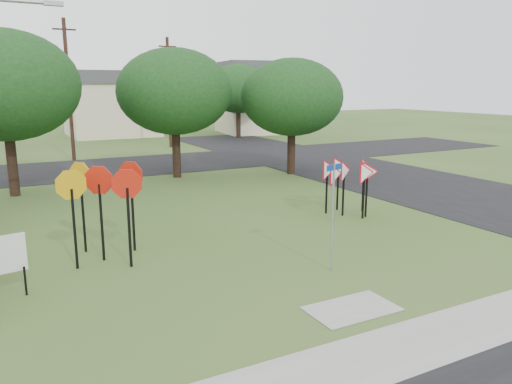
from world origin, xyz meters
TOP-DOWN VIEW (x-y plane):
  - ground at (0.00, 0.00)m, footprint 140.00×140.00m
  - sidewalk at (0.00, -4.20)m, footprint 30.00×1.60m
  - planting_strip at (0.00, -5.40)m, footprint 30.00×0.80m
  - street_right at (12.00, 10.00)m, footprint 8.00×50.00m
  - street_far at (0.00, 20.00)m, footprint 60.00×8.00m
  - curb_pad at (0.00, -2.40)m, footprint 2.00×1.20m
  - street_name_sign at (1.01, -0.24)m, footprint 0.58×0.19m
  - stop_sign_cluster at (-4.12, 3.50)m, footprint 2.48×2.37m
  - yield_sign_cluster at (5.07, 4.23)m, footprint 2.77×1.67m
  - far_pole_a at (-2.00, 24.00)m, footprint 1.40×0.24m
  - far_pole_b at (6.00, 28.00)m, footprint 1.40×0.24m
  - house_mid at (4.00, 40.00)m, footprint 8.40×8.40m
  - house_right at (18.00, 36.00)m, footprint 8.30×8.30m
  - tree_near_left at (-6.00, 14.00)m, footprint 6.40×6.40m
  - tree_near_mid at (2.00, 15.00)m, footprint 6.00×6.00m
  - tree_near_right at (8.00, 13.00)m, footprint 5.60×5.60m
  - tree_far_right at (14.00, 32.00)m, footprint 6.00×6.00m

SIDE VIEW (x-z plane):
  - ground at x=0.00m, z-range 0.00..0.00m
  - planting_strip at x=0.00m, z-range 0.00..0.02m
  - sidewalk at x=0.00m, z-range 0.00..0.02m
  - street_right at x=12.00m, z-range 0.00..0.02m
  - street_far at x=0.00m, z-range 0.00..0.02m
  - curb_pad at x=0.00m, z-range 0.00..0.02m
  - yield_sign_cluster at x=5.07m, z-range 0.53..2.73m
  - street_name_sign at x=1.01m, z-range 0.22..3.11m
  - stop_sign_cluster at x=-4.12m, z-range 0.64..3.38m
  - house_mid at x=4.00m, z-range 0.05..6.25m
  - house_right at x=18.00m, z-range 0.05..7.25m
  - tree_near_right at x=8.00m, z-range 1.06..7.39m
  - far_pole_b at x=6.00m, z-range 0.10..8.60m
  - tree_near_mid at x=2.00m, z-range 1.14..7.94m
  - tree_far_right at x=14.00m, z-range 1.14..7.94m
  - far_pole_a at x=-2.00m, z-range 0.10..9.10m
  - tree_near_left at x=-6.00m, z-range 1.22..8.49m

